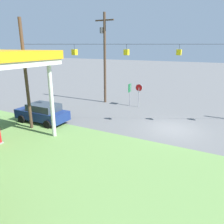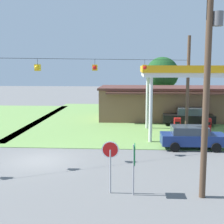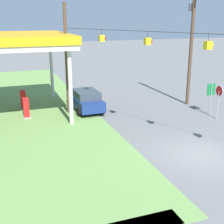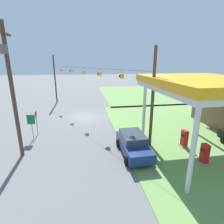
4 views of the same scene
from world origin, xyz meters
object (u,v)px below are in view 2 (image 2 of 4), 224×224
Objects in this scene: gas_station_store at (171,103)px; utility_pole_main at (208,78)px; fuel_pump_near at (177,127)px; route_sign at (134,159)px; stop_sign_roadside at (110,156)px; gas_station_canopy at (194,72)px; tree_behind_station at (162,74)px; fuel_pump_far at (207,127)px; car_at_pumps_rear at (189,117)px; car_at_pumps_front at (192,137)px.

gas_station_store is 22.42m from utility_pole_main.
fuel_pump_near is at bearing 87.05° from utility_pole_main.
gas_station_store is 6.78× the size of route_sign.
fuel_pump_near is (-0.50, -8.77, -1.15)m from gas_station_store.
stop_sign_roadside is 5.59m from utility_pole_main.
gas_station_canopy is 14.67m from tree_behind_station.
fuel_pump_near is 0.61× the size of stop_sign_roadside.
fuel_pump_far is 0.29× the size of car_at_pumps_rear.
car_at_pumps_rear is 18.70m from utility_pole_main.
tree_behind_station is (-0.53, 5.83, 3.20)m from gas_station_store.
utility_pole_main reaches higher than tree_behind_station.
utility_pole_main is at bearing 177.35° from stop_sign_roadside.
tree_behind_station reaches higher than fuel_pump_near.
tree_behind_station reaches higher than gas_station_canopy.
stop_sign_roadside is (-6.82, -17.78, 0.88)m from car_at_pumps_rear.
route_sign is at bearing -97.76° from tree_behind_station.
stop_sign_roadside is 0.34× the size of tree_behind_station.
car_at_pumps_rear is at bearing -79.16° from tree_behind_station.
gas_station_canopy is at bearing 0.07° from fuel_pump_near.
fuel_pump_near is at bearing 73.92° from route_sign.
fuel_pump_near is 5.01m from car_at_pumps_rear.
stop_sign_roadside is at bearing -103.95° from gas_station_store.
car_at_pumps_rear is (-0.73, 4.64, 0.22)m from fuel_pump_far.
tree_behind_station reaches higher than car_at_pumps_rear.
utility_pole_main reaches higher than car_at_pumps_rear.
car_at_pumps_front is 9.67m from route_sign.
fuel_pump_near is 1.00× the size of fuel_pump_far.
car_at_pumps_front is at bearing -100.91° from gas_station_canopy.
fuel_pump_near is at bearing -110.63° from stop_sign_roadside.
stop_sign_roadside is at bearing -100.05° from tree_behind_station.
gas_station_store reaches higher than car_at_pumps_front.
car_at_pumps_rear is (1.88, 4.64, 0.22)m from fuel_pump_near.
fuel_pump_far is at bearing -119.91° from stop_sign_roadside.
car_at_pumps_front is 0.89× the size of car_at_pumps_rear.
gas_station_store is 1.68× the size of utility_pole_main.
car_at_pumps_front is 1.93× the size of route_sign.
car_at_pumps_rear is at bearing 82.99° from gas_station_canopy.
stop_sign_roadside reaches higher than route_sign.
tree_behind_station is at bearing 95.23° from gas_station_canopy.
utility_pole_main reaches higher than stop_sign_roadside.
gas_station_store is at bearing -84.84° from tree_behind_station.
gas_station_store is at bearing -68.02° from car_at_pumps_rear.
tree_behind_station is (-2.64, 14.60, 4.35)m from fuel_pump_far.
car_at_pumps_front is 19.71m from tree_behind_station.
utility_pole_main is (4.26, -0.20, 3.61)m from stop_sign_roadside.
gas_station_canopy reaches higher than stop_sign_roadside.
route_sign is 28.36m from tree_behind_station.
gas_station_store is 9.10m from fuel_pump_far.
car_at_pumps_rear is (0.57, 4.64, -4.56)m from gas_station_canopy.
tree_behind_station is at bearing 82.24° from route_sign.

